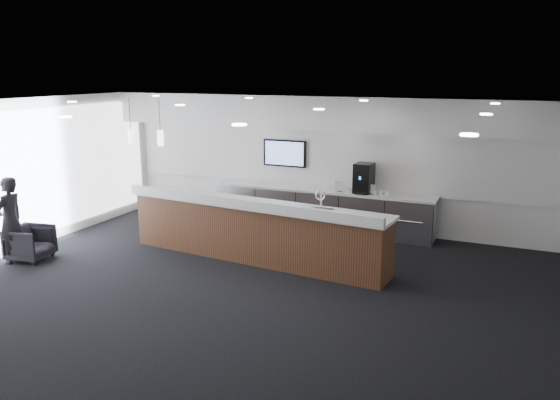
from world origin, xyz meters
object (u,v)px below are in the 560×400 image
at_px(armchair, 30,243).
at_px(lounge_guest, 10,220).
at_px(service_counter, 255,230).
at_px(coffee_machine, 364,178).

xyz_separation_m(armchair, lounge_guest, (-0.20, -0.21, 0.49)).
relative_size(armchair, lounge_guest, 0.44).
relative_size(service_counter, lounge_guest, 3.29).
height_order(armchair, lounge_guest, lounge_guest).
distance_m(service_counter, armchair, 4.28).
bearing_deg(service_counter, lounge_guest, -149.45).
relative_size(coffee_machine, armchair, 0.90).
height_order(coffee_machine, armchair, coffee_machine).
height_order(service_counter, coffee_machine, coffee_machine).
bearing_deg(lounge_guest, armchair, 130.00).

